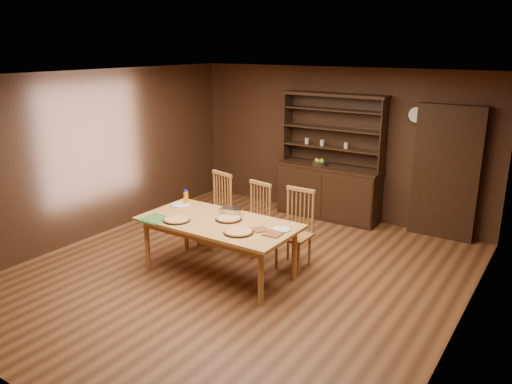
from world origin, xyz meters
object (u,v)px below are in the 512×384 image
Objects in this scene: china_hutch at (329,185)px; chair_right at (296,226)px; chair_center at (256,215)px; dining_table at (218,226)px; chair_left at (217,207)px; juice_bottle at (186,198)px.

china_hutch reaches higher than chair_right.
chair_center is 0.75m from chair_right.
chair_center is (-0.02, 0.92, -0.12)m from dining_table.
china_hutch is 2.08× the size of chair_center.
chair_left reaches higher than chair_center.
china_hutch is 1.99× the size of chair_right.
dining_table is 0.89m from juice_bottle.
juice_bottle is (-0.82, 0.31, 0.17)m from dining_table.
chair_right is 5.04× the size of juice_bottle.
chair_right is at bearing 18.22° from juice_bottle.
juice_bottle is at bearing -94.37° from chair_left.
china_hutch is at bearing 68.25° from juice_bottle.
chair_center is at bearing 171.21° from chair_right.
dining_table is 1.04m from chair_left.
dining_table is 1.86× the size of chair_left.
dining_table is (-0.21, -2.90, 0.08)m from china_hutch.
dining_table is 0.93m from chair_center.
chair_center is 0.96× the size of chair_right.
chair_center is at bearing 91.37° from dining_table.
china_hutch reaches higher than chair_left.
chair_left is 0.64m from chair_center.
dining_table is at bearing -131.82° from chair_right.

